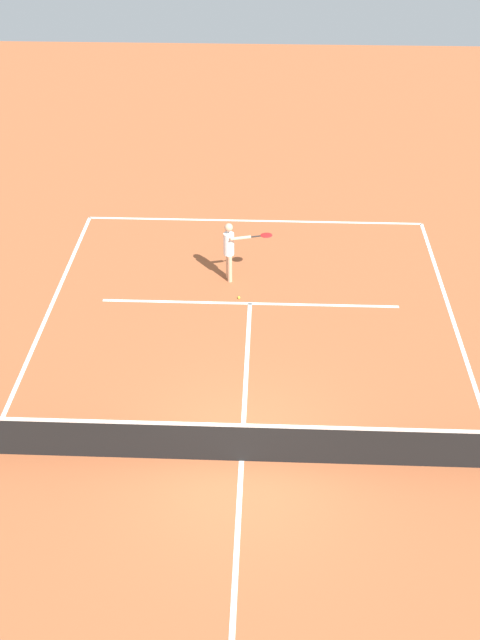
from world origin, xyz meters
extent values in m
plane|color=#AD5933|center=(0.00, 0.00, 0.00)|extent=(60.00, 60.00, 0.00)
cube|color=white|center=(0.00, -10.23, 0.00)|extent=(10.17, 0.10, 0.01)
cube|color=white|center=(0.00, -5.63, 0.00)|extent=(7.63, 0.10, 0.01)
cube|color=white|center=(0.00, 0.00, 0.00)|extent=(0.10, 11.25, 0.01)
cube|color=black|center=(0.00, 0.00, 0.46)|extent=(10.77, 0.03, 0.91)
cube|color=white|center=(0.00, 0.00, 0.93)|extent=(10.77, 0.04, 0.06)
cylinder|color=#D8A884|center=(0.62, -6.88, 0.39)|extent=(0.12, 0.12, 0.78)
cylinder|color=#D8A884|center=(0.57, -6.69, 0.39)|extent=(0.12, 0.12, 0.78)
cylinder|color=white|center=(0.60, -6.78, 1.09)|extent=(0.28, 0.28, 0.61)
sphere|color=#D8A884|center=(0.60, -6.78, 1.57)|extent=(0.22, 0.22, 0.22)
cylinder|color=#D8A884|center=(0.65, -6.96, 1.12)|extent=(0.09, 0.09, 0.55)
cylinder|color=#D8A884|center=(0.29, -6.68, 1.33)|extent=(0.55, 0.23, 0.09)
cylinder|color=black|center=(-0.10, -6.78, 1.33)|extent=(0.26, 0.10, 0.04)
ellipsoid|color=red|center=(-0.38, -6.86, 1.33)|extent=(0.38, 0.35, 0.04)
sphere|color=#CCE033|center=(0.29, -5.84, 0.03)|extent=(0.07, 0.07, 0.07)
camera|label=1|loc=(-0.41, 10.92, 10.94)|focal=43.34mm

